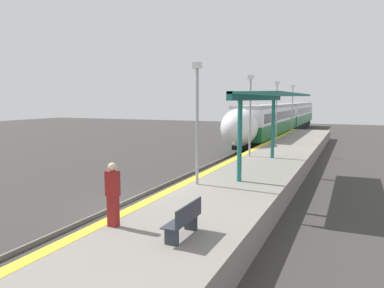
{
  "coord_description": "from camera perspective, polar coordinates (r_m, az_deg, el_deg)",
  "views": [
    {
      "loc": [
        8.08,
        -13.09,
        4.43
      ],
      "look_at": [
        0.54,
        4.3,
        2.19
      ],
      "focal_mm": 35.0,
      "sensor_mm": 36.0,
      "label": 1
    }
  ],
  "objects": [
    {
      "name": "train",
      "position": [
        47.34,
        13.61,
        3.94
      ],
      "size": [
        2.91,
        41.49,
        3.94
      ],
      "color": "black",
      "rests_on": "ground_plane"
    },
    {
      "name": "lamppost_far",
      "position": [
        31.09,
        12.76,
        5.48
      ],
      "size": [
        0.36,
        0.2,
        4.91
      ],
      "color": "#9E9EA3",
      "rests_on": "platform_right"
    },
    {
      "name": "railway_signal",
      "position": [
        43.43,
        10.06,
        4.02
      ],
      "size": [
        0.28,
        0.28,
        3.95
      ],
      "color": "#59595E",
      "rests_on": "ground_plane"
    },
    {
      "name": "person_waiting",
      "position": [
        10.42,
        -11.97,
        -7.36
      ],
      "size": [
        0.36,
        0.23,
        1.76
      ],
      "color": "maroon",
      "rests_on": "platform_right"
    },
    {
      "name": "rail_right",
      "position": [
        15.64,
        -5.75,
        -9.45
      ],
      "size": [
        0.08,
        90.0,
        0.15
      ],
      "primitive_type": "cube",
      "color": "slate",
      "rests_on": "ground_plane"
    },
    {
      "name": "platform_bench",
      "position": [
        9.51,
        -1.12,
        -11.43
      ],
      "size": [
        0.44,
        1.51,
        0.89
      ],
      "color": "#2D333D",
      "rests_on": "platform_right"
    },
    {
      "name": "lamppost_farthest",
      "position": [
        39.31,
        15.03,
        5.65
      ],
      "size": [
        0.36,
        0.2,
        4.91
      ],
      "color": "#9E9EA3",
      "rests_on": "platform_right"
    },
    {
      "name": "ground_plane",
      "position": [
        16.01,
        -8.03,
        -9.38
      ],
      "size": [
        120.0,
        120.0,
        0.0
      ],
      "primitive_type": "plane",
      "color": "#383533"
    },
    {
      "name": "lamppost_near",
      "position": [
        15.04,
        0.79,
        4.47
      ],
      "size": [
        0.36,
        0.2,
        4.91
      ],
      "color": "#9E9EA3",
      "rests_on": "platform_right"
    },
    {
      "name": "rail_left",
      "position": [
        16.36,
        -10.22,
        -8.79
      ],
      "size": [
        0.08,
        90.0,
        0.15
      ],
      "primitive_type": "cube",
      "color": "slate",
      "rests_on": "ground_plane"
    },
    {
      "name": "lamppost_mid",
      "position": [
        22.95,
        8.86,
        5.18
      ],
      "size": [
        0.36,
        0.2,
        4.91
      ],
      "color": "#9E9EA3",
      "rests_on": "platform_right"
    },
    {
      "name": "platform_right",
      "position": [
        14.38,
        4.51,
        -9.14
      ],
      "size": [
        4.15,
        64.0,
        1.0
      ],
      "color": "gray",
      "rests_on": "ground_plane"
    },
    {
      "name": "station_canopy",
      "position": [
        18.99,
        11.99,
        6.79
      ],
      "size": [
        2.02,
        10.0,
        3.76
      ],
      "color": "#1E6B66",
      "rests_on": "platform_right"
    }
  ]
}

